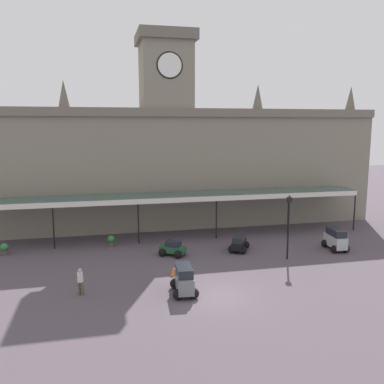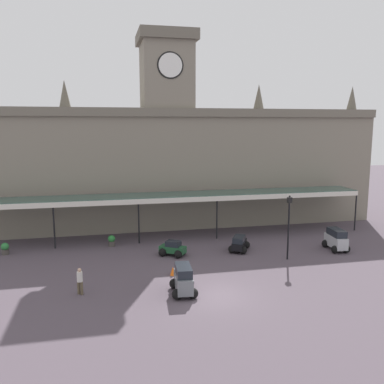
{
  "view_description": "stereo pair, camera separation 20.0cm",
  "coord_description": "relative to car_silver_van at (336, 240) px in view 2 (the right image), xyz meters",
  "views": [
    {
      "loc": [
        -6.63,
        -22.76,
        10.21
      ],
      "look_at": [
        0.0,
        6.6,
        5.31
      ],
      "focal_mm": 38.5,
      "sensor_mm": 36.0,
      "label": 1
    },
    {
      "loc": [
        -6.43,
        -22.8,
        10.21
      ],
      "look_at": [
        0.0,
        6.6,
        5.31
      ],
      "focal_mm": 38.5,
      "sensor_mm": 36.0,
      "label": 2
    }
  ],
  "objects": [
    {
      "name": "ground_plane",
      "position": [
        -12.19,
        -6.71,
        -0.81
      ],
      "size": [
        140.0,
        140.0,
        0.0
      ],
      "primitive_type": "plane",
      "color": "#50454F"
    },
    {
      "name": "station_building",
      "position": [
        -12.19,
        11.66,
        5.74
      ],
      "size": [
        42.99,
        5.63,
        19.03
      ],
      "color": "gray",
      "rests_on": "ground"
    },
    {
      "name": "entrance_canopy",
      "position": [
        -12.19,
        6.71,
        3.06
      ],
      "size": [
        35.26,
        3.26,
        4.01
      ],
      "color": "#38564C",
      "rests_on": "ground"
    },
    {
      "name": "car_silver_van",
      "position": [
        0.0,
        0.0,
        0.0
      ],
      "size": [
        1.72,
        2.46,
        1.77
      ],
      "color": "#B2B5BA",
      "rests_on": "ground"
    },
    {
      "name": "car_green_sedan",
      "position": [
        -13.41,
        1.42,
        -0.3
      ],
      "size": [
        2.25,
        2.12,
        1.19
      ],
      "color": "#1E512D",
      "rests_on": "ground"
    },
    {
      "name": "car_grey_van",
      "position": [
        -14.03,
        -6.04,
        0.0
      ],
      "size": [
        1.71,
        2.46,
        1.77
      ],
      "color": "slate",
      "rests_on": "ground"
    },
    {
      "name": "car_black_estate",
      "position": [
        -7.89,
        1.46,
        -0.24
      ],
      "size": [
        2.17,
        2.43,
        1.27
      ],
      "color": "black",
      "rests_on": "ground"
    },
    {
      "name": "pedestrian_beside_cars",
      "position": [
        -20.2,
        -4.84,
        0.1
      ],
      "size": [
        0.36,
        0.34,
        1.67
      ],
      "color": "brown",
      "rests_on": "ground"
    },
    {
      "name": "victorian_lamppost",
      "position": [
        -4.95,
        -1.37,
        2.29
      ],
      "size": [
        0.3,
        0.3,
        5.0
      ],
      "color": "black",
      "rests_on": "ground"
    },
    {
      "name": "traffic_cone",
      "position": [
        -14.13,
        -2.83,
        -0.51
      ],
      "size": [
        0.4,
        0.4,
        0.6
      ],
      "primitive_type": "cone",
      "color": "orange",
      "rests_on": "ground"
    },
    {
      "name": "planter_by_canopy",
      "position": [
        -18.08,
        5.05,
        -0.32
      ],
      "size": [
        0.6,
        0.6,
        0.96
      ],
      "color": "#47423D",
      "rests_on": "ground"
    },
    {
      "name": "planter_near_kerb",
      "position": [
        -26.44,
        4.54,
        -0.32
      ],
      "size": [
        0.6,
        0.6,
        0.96
      ],
      "color": "#47423D",
      "rests_on": "ground"
    }
  ]
}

